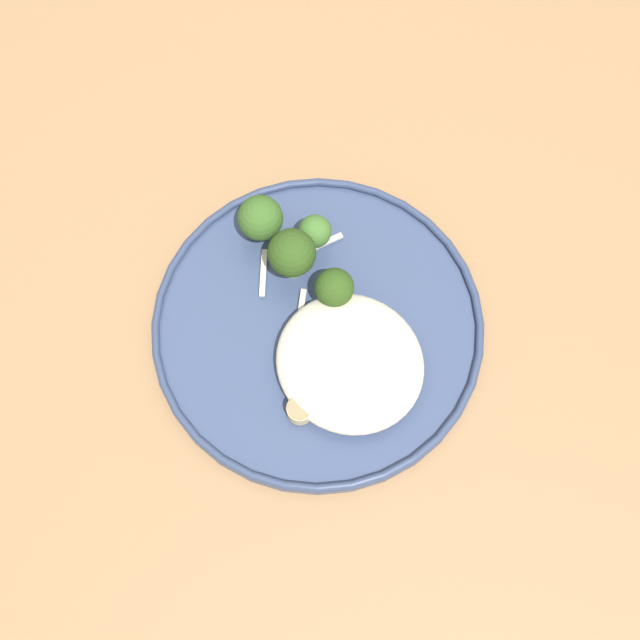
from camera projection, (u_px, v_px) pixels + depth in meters
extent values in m
plane|color=#2D2B28|center=(342.00, 501.00, 1.42)|extent=(6.00, 6.00, 0.00)
cube|color=#9E754C|center=(362.00, 378.00, 0.75)|extent=(1.40, 1.00, 0.04)
cylinder|color=#38476B|center=(320.00, 326.00, 0.74)|extent=(0.29, 0.29, 0.01)
torus|color=#334162|center=(320.00, 323.00, 0.73)|extent=(0.29, 0.29, 0.01)
ellipsoid|color=beige|center=(350.00, 362.00, 0.70)|extent=(0.13, 0.12, 0.03)
cylinder|color=beige|center=(332.00, 331.00, 0.72)|extent=(0.03, 0.03, 0.01)
cylinder|color=#988766|center=(332.00, 328.00, 0.71)|extent=(0.03, 0.03, 0.00)
cylinder|color=#E5C689|center=(308.00, 383.00, 0.70)|extent=(0.02, 0.02, 0.01)
cylinder|color=#958159|center=(307.00, 381.00, 0.70)|extent=(0.02, 0.02, 0.00)
cylinder|color=#DBB77A|center=(369.00, 363.00, 0.71)|extent=(0.03, 0.03, 0.02)
cylinder|color=#8E774F|center=(370.00, 360.00, 0.70)|extent=(0.02, 0.02, 0.00)
cylinder|color=#E5C689|center=(300.00, 410.00, 0.69)|extent=(0.02, 0.02, 0.02)
cylinder|color=#958159|center=(300.00, 408.00, 0.69)|extent=(0.02, 0.02, 0.00)
cylinder|color=beige|center=(359.00, 326.00, 0.72)|extent=(0.03, 0.03, 0.01)
cylinder|color=#988766|center=(359.00, 324.00, 0.72)|extent=(0.03, 0.03, 0.00)
cylinder|color=#89A356|center=(293.00, 267.00, 0.74)|extent=(0.02, 0.02, 0.03)
sphere|color=#2D4C19|center=(292.00, 253.00, 0.71)|extent=(0.04, 0.04, 0.04)
cylinder|color=#7A994C|center=(334.00, 297.00, 0.73)|extent=(0.01, 0.01, 0.02)
sphere|color=#2D4C19|center=(334.00, 287.00, 0.71)|extent=(0.03, 0.03, 0.03)
cylinder|color=#7A994C|center=(262.00, 230.00, 0.76)|extent=(0.01, 0.01, 0.02)
sphere|color=#386023|center=(260.00, 218.00, 0.73)|extent=(0.04, 0.04, 0.04)
cylinder|color=#89A356|center=(315.00, 241.00, 0.75)|extent=(0.01, 0.01, 0.02)
sphere|color=#42702D|center=(315.00, 231.00, 0.73)|extent=(0.03, 0.03, 0.03)
cube|color=silver|center=(298.00, 312.00, 0.73)|extent=(0.03, 0.03, 0.00)
cube|color=silver|center=(263.00, 274.00, 0.75)|extent=(0.03, 0.04, 0.00)
cube|color=silver|center=(316.00, 247.00, 0.76)|extent=(0.02, 0.05, 0.00)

